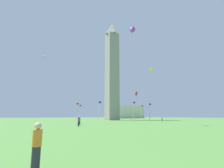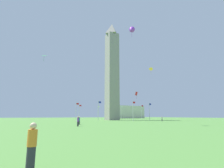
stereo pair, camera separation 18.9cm
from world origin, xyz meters
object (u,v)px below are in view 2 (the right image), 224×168
at_px(distant_building, 126,112).
at_px(person_gray_shirt, 162,119).
at_px(flagpole_s, 76,111).
at_px(kite_purple_delta, 132,29).
at_px(kite_yellow_delta, 151,70).
at_px(obelisk_monument, 112,70).
at_px(person_teal_shirt, 79,121).
at_px(flagpole_w, 133,110).
at_px(person_purple_shirt, 78,121).
at_px(person_green_shirt, 78,119).
at_px(flagpole_sw, 98,110).
at_px(flagpole_ne, 121,112).
at_px(flagpole_se, 79,111).
at_px(person_orange_shirt, 32,147).
at_px(flagpole_e, 98,112).
at_px(kite_red_box, 136,94).
at_px(kite_green_diamond, 44,56).
at_px(flagpole_n, 142,111).
at_px(flagpole_nw, 149,111).

bearing_deg(distant_building, person_gray_shirt, -112.33).
height_order(flagpole_s, kite_purple_delta, kite_purple_delta).
bearing_deg(kite_yellow_delta, person_gray_shirt, -104.38).
height_order(obelisk_monument, person_teal_shirt, obelisk_monument).
bearing_deg(kite_purple_delta, flagpole_w, 55.60).
bearing_deg(person_purple_shirt, person_green_shirt, 16.53).
bearing_deg(flagpole_sw, flagpole_ne, 45.00).
xyz_separation_m(flagpole_se, person_green_shirt, (-9.30, -29.78, -3.09)).
distance_m(flagpole_sw, person_orange_shirt, 55.32).
distance_m(person_purple_shirt, kite_yellow_delta, 48.55).
bearing_deg(person_orange_shirt, flagpole_e, 1.30).
height_order(kite_red_box, kite_purple_delta, kite_purple_delta).
bearing_deg(kite_purple_delta, kite_green_diamond, 145.69).
bearing_deg(flagpole_n, kite_red_box, -134.98).
distance_m(obelisk_monument, person_green_shirt, 35.29).
distance_m(flagpole_w, kite_green_diamond, 35.34).
height_order(flagpole_ne, person_green_shirt, flagpole_ne).
height_order(person_gray_shirt, person_orange_shirt, person_gray_shirt).
xyz_separation_m(flagpole_s, distant_building, (53.12, 46.95, 0.80)).
xyz_separation_m(flagpole_n, flagpole_w, (-16.17, -16.17, 0.00)).
distance_m(flagpole_e, kite_red_box, 28.06).
bearing_deg(flagpole_e, obelisk_monument, -90.24).
bearing_deg(flagpole_nw, flagpole_sw, 180.00).
distance_m(flagpole_n, person_green_shirt, 41.33).
xyz_separation_m(obelisk_monument, person_green_shirt, (-20.67, -18.35, -21.94)).
height_order(flagpole_e, person_gray_shirt, flagpole_e).
xyz_separation_m(kite_red_box, kite_yellow_delta, (5.11, -3.51, 9.88)).
bearing_deg(obelisk_monument, flagpole_s, 180.00).
height_order(flagpole_e, person_purple_shirt, flagpole_e).
height_order(obelisk_monument, person_green_shirt, obelisk_monument).
xyz_separation_m(flagpole_n, person_green_shirt, (-36.90, -18.35, -3.09)).
height_order(person_gray_shirt, kite_green_diamond, kite_green_diamond).
bearing_deg(kite_yellow_delta, flagpole_w, -168.35).
relative_size(flagpole_sw, flagpole_w, 1.00).
relative_size(person_green_shirt, kite_purple_delta, 0.60).
distance_m(flagpole_ne, flagpole_nw, 22.86).
bearing_deg(person_orange_shirt, flagpole_w, -12.24).
distance_m(kite_red_box, kite_green_diamond, 40.89).
bearing_deg(person_gray_shirt, distant_building, -46.28).
distance_m(flagpole_se, distant_building, 60.02).
xyz_separation_m(flagpole_e, flagpole_nw, (11.43, -27.60, 0.00)).
xyz_separation_m(flagpole_w, person_teal_shirt, (-24.28, -14.76, -3.07)).
xyz_separation_m(flagpole_se, person_gray_shirt, (20.52, -32.32, -3.05)).
height_order(flagpole_s, person_purple_shirt, flagpole_s).
bearing_deg(kite_green_diamond, kite_red_box, 22.02).
relative_size(flagpole_ne, kite_green_diamond, 4.43).
xyz_separation_m(kite_yellow_delta, distant_building, (26.08, 60.87, -15.98)).
bearing_deg(obelisk_monument, person_orange_shirt, -119.87).
height_order(flagpole_sw, distant_building, distant_building).
distance_m(flagpole_nw, person_green_shirt, 33.05).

